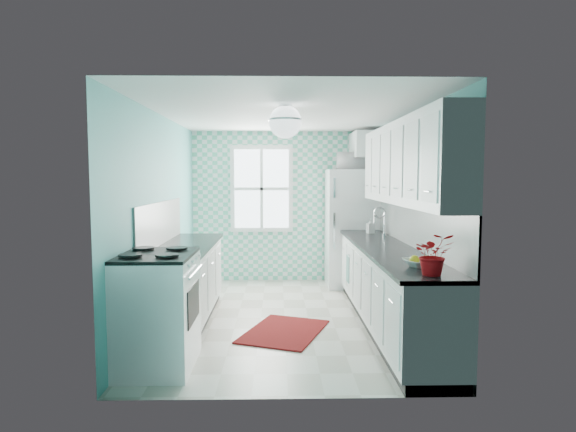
{
  "coord_description": "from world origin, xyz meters",
  "views": [
    {
      "loc": [
        -0.08,
        -5.86,
        1.75
      ],
      "look_at": [
        0.05,
        0.25,
        1.25
      ],
      "focal_mm": 30.0,
      "sensor_mm": 36.0,
      "label": 1
    }
  ],
  "objects_px": {
    "stove": "(156,309)",
    "potted_plant": "(434,254)",
    "fruit_bowl": "(420,263)",
    "sink": "(373,237)",
    "ceiling_light": "(285,122)",
    "fridge": "(352,228)",
    "microwave": "(353,161)"
  },
  "relations": [
    {
      "from": "fruit_bowl",
      "to": "potted_plant",
      "type": "relative_size",
      "value": 0.81
    },
    {
      "from": "stove",
      "to": "fruit_bowl",
      "type": "distance_m",
      "value": 2.44
    },
    {
      "from": "ceiling_light",
      "to": "fridge",
      "type": "relative_size",
      "value": 0.19
    },
    {
      "from": "ceiling_light",
      "to": "fruit_bowl",
      "type": "bearing_deg",
      "value": -34.36
    },
    {
      "from": "potted_plant",
      "to": "microwave",
      "type": "xyz_separation_m",
      "value": [
        -0.09,
        3.76,
        0.88
      ]
    },
    {
      "from": "ceiling_light",
      "to": "fruit_bowl",
      "type": "relative_size",
      "value": 1.22
    },
    {
      "from": "sink",
      "to": "potted_plant",
      "type": "height_order",
      "value": "sink"
    },
    {
      "from": "ceiling_light",
      "to": "fridge",
      "type": "distance_m",
      "value": 3.13
    },
    {
      "from": "sink",
      "to": "ceiling_light",
      "type": "bearing_deg",
      "value": -134.12
    },
    {
      "from": "ceiling_light",
      "to": "fruit_bowl",
      "type": "height_order",
      "value": "ceiling_light"
    },
    {
      "from": "microwave",
      "to": "stove",
      "type": "bearing_deg",
      "value": 56.92
    },
    {
      "from": "fridge",
      "to": "potted_plant",
      "type": "xyz_separation_m",
      "value": [
        0.09,
        -3.76,
        0.18
      ]
    },
    {
      "from": "fridge",
      "to": "fruit_bowl",
      "type": "relative_size",
      "value": 6.52
    },
    {
      "from": "fruit_bowl",
      "to": "fridge",
      "type": "bearing_deg",
      "value": 91.52
    },
    {
      "from": "fridge",
      "to": "fruit_bowl",
      "type": "height_order",
      "value": "fridge"
    },
    {
      "from": "fridge",
      "to": "stove",
      "type": "xyz_separation_m",
      "value": [
        -2.31,
        -3.29,
        -0.39
      ]
    },
    {
      "from": "fruit_bowl",
      "to": "microwave",
      "type": "relative_size",
      "value": 0.58
    },
    {
      "from": "fridge",
      "to": "sink",
      "type": "distance_m",
      "value": 1.21
    },
    {
      "from": "stove",
      "to": "potted_plant",
      "type": "bearing_deg",
      "value": -7.23
    },
    {
      "from": "stove",
      "to": "sink",
      "type": "height_order",
      "value": "sink"
    },
    {
      "from": "sink",
      "to": "potted_plant",
      "type": "xyz_separation_m",
      "value": [
        -0.0,
        -2.56,
        0.18
      ]
    },
    {
      "from": "fruit_bowl",
      "to": "potted_plant",
      "type": "bearing_deg",
      "value": -90.0
    },
    {
      "from": "microwave",
      "to": "fruit_bowl",
      "type": "bearing_deg",
      "value": 93.5
    },
    {
      "from": "stove",
      "to": "sink",
      "type": "distance_m",
      "value": 3.2
    },
    {
      "from": "potted_plant",
      "to": "microwave",
      "type": "bearing_deg",
      "value": 91.37
    },
    {
      "from": "sink",
      "to": "fruit_bowl",
      "type": "height_order",
      "value": "sink"
    },
    {
      "from": "fruit_bowl",
      "to": "potted_plant",
      "type": "height_order",
      "value": "potted_plant"
    },
    {
      "from": "microwave",
      "to": "fridge",
      "type": "bearing_deg",
      "value": 55.42
    },
    {
      "from": "potted_plant",
      "to": "fruit_bowl",
      "type": "bearing_deg",
      "value": 90.0
    },
    {
      "from": "ceiling_light",
      "to": "microwave",
      "type": "height_order",
      "value": "ceiling_light"
    },
    {
      "from": "fridge",
      "to": "microwave",
      "type": "relative_size",
      "value": 3.79
    },
    {
      "from": "fridge",
      "to": "fruit_bowl",
      "type": "bearing_deg",
      "value": -86.34
    }
  ]
}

